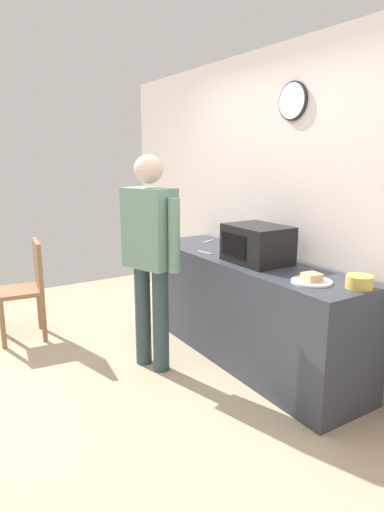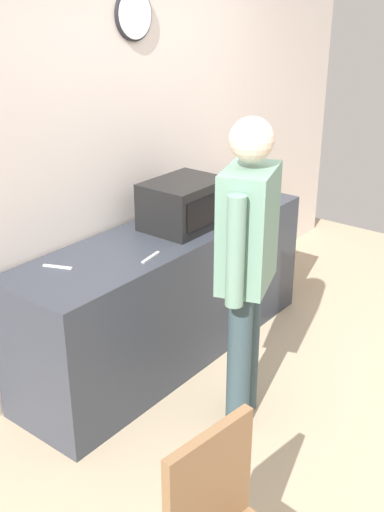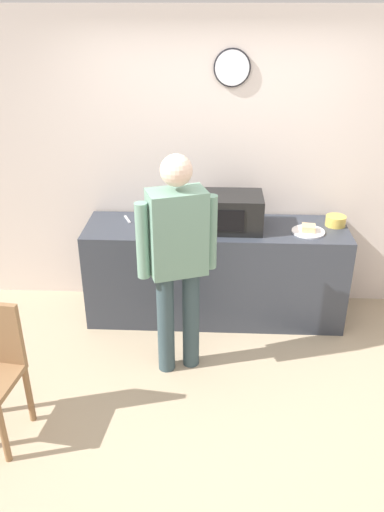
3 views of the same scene
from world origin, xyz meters
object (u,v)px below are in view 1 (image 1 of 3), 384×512
Objects in this scene: sandwich_plate at (312,280)px; wooden_chair at (28,285)px; spoon_utensil at (208,241)px; microwave at (257,244)px; fork_utensil at (204,253)px; person_standing at (150,248)px; salad_bowl at (359,282)px.

sandwich_plate is 2.65m from wooden_chair.
spoon_utensil is 1.78m from wooden_chair.
microwave reaches higher than fork_utensil.
fork_utensil is 1.00× the size of spoon_utensil.
sandwich_plate is at bearing 5.47° from fork_utensil.
fork_utensil is 0.10× the size of person_standing.
salad_bowl is 1.81m from spoon_utensil.
wooden_chair is at bearing -147.58° from salad_bowl.
person_standing reaches higher than wooden_chair.
salad_bowl reaches higher than fork_utensil.
spoon_utensil is (-0.92, 0.15, -0.15)m from microwave.
sandwich_plate is (0.64, -0.06, -0.13)m from microwave.
salad_bowl is at bearing 32.07° from sandwich_plate.
spoon_utensil is 0.18× the size of wooden_chair.
salad_bowl is 1.56m from person_standing.
sandwich_plate reaches higher than wooden_chair.
microwave is 2.21m from wooden_chair.
sandwich_plate is at bearing -147.93° from salad_bowl.
sandwich_plate is at bearing -7.45° from spoon_utensil.
fork_utensil is 0.18× the size of wooden_chair.
sandwich_plate is 1.15m from fork_utensil.
sandwich_plate is at bearing -5.02° from microwave.
wooden_chair is (-1.17, -0.72, -0.49)m from person_standing.
fork_utensil is 0.60m from person_standing.
microwave is at bearing 18.08° from fork_utensil.
microwave is 0.65m from sandwich_plate.
spoon_utensil is at bearing 172.55° from sandwich_plate.
microwave is 0.91m from salad_bowl.
person_standing is at bearing -146.63° from sandwich_plate.
person_standing is at bearing -118.73° from microwave.
microwave is 0.85m from person_standing.
wooden_chair is at bearing -129.44° from fork_utensil.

